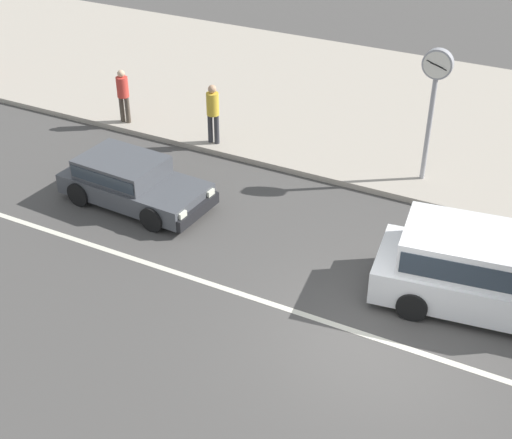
# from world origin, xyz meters

# --- Properties ---
(ground_plane) EXTENTS (160.00, 160.00, 0.00)m
(ground_plane) POSITION_xyz_m (0.00, 0.00, 0.00)
(ground_plane) COLOR #4C4947
(lane_centre_stripe) EXTENTS (50.40, 0.14, 0.01)m
(lane_centre_stripe) POSITION_xyz_m (0.00, 0.00, 0.00)
(lane_centre_stripe) COLOR silver
(lane_centre_stripe) RESTS_ON ground
(kerb_strip) EXTENTS (68.00, 10.00, 0.15)m
(kerb_strip) POSITION_xyz_m (0.00, 10.00, 0.07)
(kerb_strip) COLOR #ADA393
(kerb_strip) RESTS_ON ground
(minivan_white_1) EXTENTS (4.85, 2.46, 1.56)m
(minivan_white_1) POSITION_xyz_m (1.48, 1.91, 0.85)
(minivan_white_1) COLOR white
(minivan_white_1) RESTS_ON ground
(hatchback_dark_grey_2) EXTENTS (3.73, 1.89, 1.10)m
(hatchback_dark_grey_2) POSITION_xyz_m (-6.98, 1.98, 0.59)
(hatchback_dark_grey_2) COLOR #47494F
(hatchback_dark_grey_2) RESTS_ON ground
(street_clock) EXTENTS (0.72, 0.22, 3.37)m
(street_clock) POSITION_xyz_m (-1.00, 6.09, 2.71)
(street_clock) COLOR #9E9EA3
(street_clock) RESTS_ON kerb_strip
(pedestrian_by_shop) EXTENTS (0.34, 0.34, 1.68)m
(pedestrian_by_shop) POSITION_xyz_m (-6.70, 5.41, 1.13)
(pedestrian_by_shop) COLOR #333338
(pedestrian_by_shop) RESTS_ON kerb_strip
(pedestrian_far_end) EXTENTS (0.34, 0.34, 1.59)m
(pedestrian_far_end) POSITION_xyz_m (-9.68, 5.40, 1.07)
(pedestrian_far_end) COLOR #4C4238
(pedestrian_far_end) RESTS_ON kerb_strip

